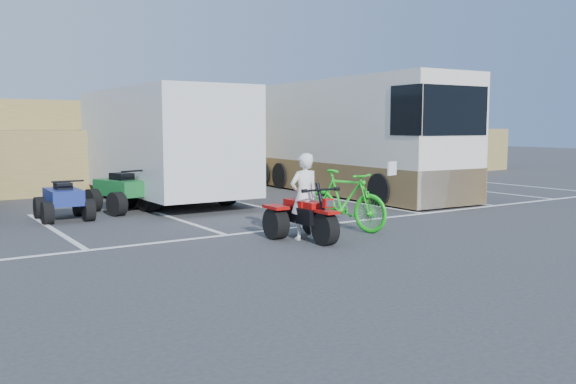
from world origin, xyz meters
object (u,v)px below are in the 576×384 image
red_trike_atv (308,240)px  quad_atv_blue (64,220)px  green_dirt_bike (345,200)px  rv_motorhome (343,145)px  rider (304,196)px  quad_atv_green (123,212)px  cargo_trailer (163,141)px

red_trike_atv → quad_atv_blue: size_ratio=1.08×
green_dirt_bike → rv_motorhome: 7.42m
rider → red_trike_atv: bearing=90.0°
quad_atv_blue → quad_atv_green: bearing=22.1°
red_trike_atv → green_dirt_bike: (1.31, 0.57, 0.62)m
red_trike_atv → rider: rider is taller
red_trike_atv → quad_atv_green: (-1.67, 5.71, 0.00)m
red_trike_atv → cargo_trailer: bearing=91.3°
rider → quad_atv_green: 5.86m
quad_atv_blue → quad_atv_green: (1.55, 0.57, 0.00)m
quad_atv_green → quad_atv_blue: bearing=-174.1°
red_trike_atv → rider: size_ratio=0.97×
green_dirt_bike → cargo_trailer: size_ratio=0.30×
red_trike_atv → cargo_trailer: size_ratio=0.23×
green_dirt_bike → rv_motorhome: rv_motorhome is taller
cargo_trailer → quad_atv_green: bearing=-139.1°
cargo_trailer → quad_atv_blue: (-3.23, -2.04, -1.71)m
cargo_trailer → green_dirt_bike: bearing=-79.1°
green_dirt_bike → rv_motorhome: bearing=37.8°
quad_atv_green → rider: bearing=-87.6°
quad_atv_blue → rider: bearing=-55.3°
rider → cargo_trailer: cargo_trailer is taller
rider → green_dirt_bike: bearing=-160.9°
rv_motorhome → quad_atv_blue: (-9.07, -1.23, -1.52)m
rider → quad_atv_blue: (-3.22, 4.99, -0.82)m
green_dirt_bike → quad_atv_green: bearing=106.0°
cargo_trailer → rv_motorhome: rv_motorhome is taller
cargo_trailer → quad_atv_green: 2.81m
red_trike_atv → green_dirt_bike: size_ratio=0.77×
rv_motorhome → quad_atv_green: (-7.53, -0.66, -1.52)m
red_trike_atv → quad_atv_blue: bearing=123.5°
green_dirt_bike → cargo_trailer: (-1.30, 6.61, 1.09)m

